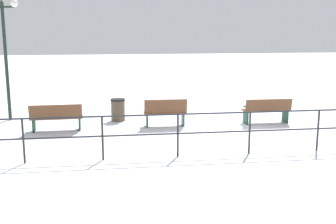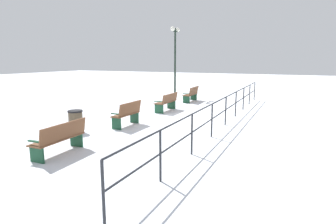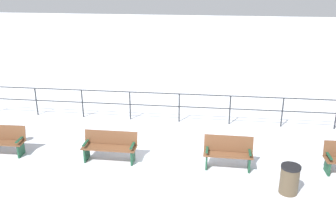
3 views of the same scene
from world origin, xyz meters
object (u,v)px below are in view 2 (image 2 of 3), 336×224
at_px(trash_bin, 76,121).
at_px(lamppost_near, 175,49).
at_px(bench_second, 167,102).
at_px(bench_fourth, 60,138).
at_px(bench_nearest, 191,94).
at_px(bench_third, 127,114).

bearing_deg(trash_bin, lamppost_near, -86.26).
height_order(bench_second, bench_fourth, bench_fourth).
relative_size(bench_second, bench_fourth, 0.99).
distance_m(bench_second, bench_fourth, 7.12).
xyz_separation_m(bench_nearest, bench_second, (-0.01, 3.56, 0.00)).
height_order(bench_third, trash_bin, bench_third).
bearing_deg(bench_third, trash_bin, 54.22).
relative_size(bench_nearest, bench_fourth, 0.96).
bearing_deg(bench_second, bench_nearest, -89.95).
height_order(bench_third, bench_fourth, bench_third).
distance_m(bench_nearest, bench_third, 7.12).
relative_size(bench_fourth, trash_bin, 2.09).
height_order(bench_nearest, bench_second, bench_nearest).
xyz_separation_m(bench_nearest, bench_third, (0.00, 7.12, 0.03)).
xyz_separation_m(bench_third, bench_fourth, (-0.15, 3.55, -0.03)).
height_order(bench_nearest, bench_third, bench_third).
bearing_deg(bench_third, lamppost_near, -77.50).
relative_size(bench_third, trash_bin, 1.81).
xyz_separation_m(lamppost_near, trash_bin, (-0.68, 10.35, -2.86)).
distance_m(bench_nearest, trash_bin, 8.75).
bearing_deg(bench_third, bench_nearest, -89.28).
height_order(bench_third, lamppost_near, lamppost_near).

